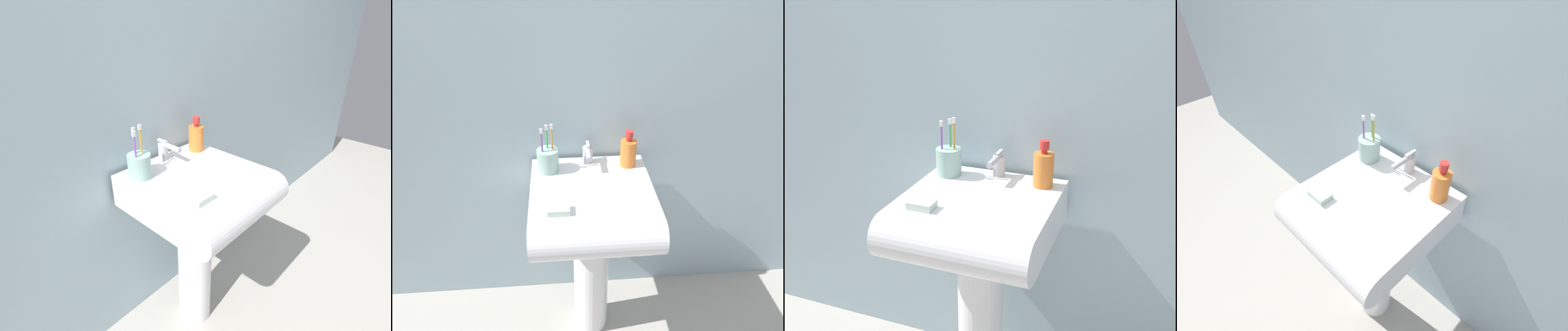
% 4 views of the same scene
% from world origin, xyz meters
% --- Properties ---
extents(wall_back, '(5.00, 0.05, 2.40)m').
position_xyz_m(wall_back, '(0.00, 0.27, 1.20)').
color(wall_back, '#9EB7C1').
rests_on(wall_back, ground).
extents(sink_pedestal, '(0.16, 0.16, 0.69)m').
position_xyz_m(sink_pedestal, '(0.00, 0.00, 0.34)').
color(sink_pedestal, white).
rests_on(sink_pedestal, ground).
extents(sink_basin, '(0.48, 0.52, 0.14)m').
position_xyz_m(sink_basin, '(0.00, -0.05, 0.76)').
color(sink_basin, white).
rests_on(sink_basin, sink_pedestal).
extents(faucet, '(0.04, 0.13, 0.09)m').
position_xyz_m(faucet, '(0.00, 0.17, 0.87)').
color(faucet, '#B7B7BC').
rests_on(faucet, sink_basin).
extents(toothbrush_cup, '(0.09, 0.09, 0.21)m').
position_xyz_m(toothbrush_cup, '(-0.17, 0.13, 0.88)').
color(toothbrush_cup, '#99BFB2').
rests_on(toothbrush_cup, sink_basin).
extents(soap_bottle, '(0.07, 0.07, 0.16)m').
position_xyz_m(soap_bottle, '(0.17, 0.15, 0.89)').
color(soap_bottle, orange).
rests_on(soap_bottle, sink_basin).
extents(bar_soap, '(0.08, 0.06, 0.02)m').
position_xyz_m(bar_soap, '(-0.13, -0.15, 0.84)').
color(bar_soap, silver).
rests_on(bar_soap, sink_basin).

